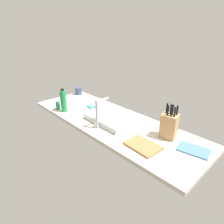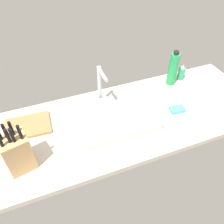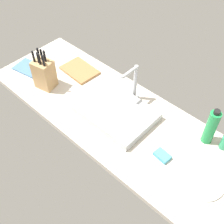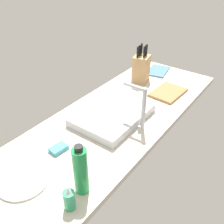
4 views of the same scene
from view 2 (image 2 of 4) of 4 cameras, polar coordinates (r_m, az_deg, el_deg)
The scene contains 9 objects.
countertop_slab at distance 141.55cm, azimuth 1.11°, elevation -2.60°, with size 189.90×64.18×3.50cm, color beige.
sink_basin at distance 138.34cm, azimuth 0.55°, elevation -1.37°, with size 46.03×34.26×5.26cm, color #B7BABF.
faucet at distance 142.16cm, azimuth -2.82°, elevation 6.96°, with size 5.50×14.58×26.65cm.
knife_block at distance 119.71cm, azimuth -22.13°, elevation -9.16°, with size 14.45×13.27×28.47cm.
cutting_board at distance 144.39cm, azimuth -19.90°, elevation -3.28°, with size 25.80×18.36×1.80cm, color #9E7042.
soap_bottle at distance 178.26cm, azimuth 16.60°, elevation 9.14°, with size 4.89×4.89×11.86cm.
water_bottle at distance 168.04cm, azimuth 14.68°, elevation 10.16°, with size 6.35×6.35×25.32cm.
dinner_plate at distance 166.39cm, azimuth 22.16°, elevation 2.92°, with size 23.58×23.58×1.20cm, color white.
dish_sponge at distance 151.29cm, azimuth 15.61°, elevation 0.62°, with size 9.00×6.00×2.40cm, color #4CA3BC.
Camera 2 is at (-38.39, -91.23, 102.94)cm, focal length 37.42 mm.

